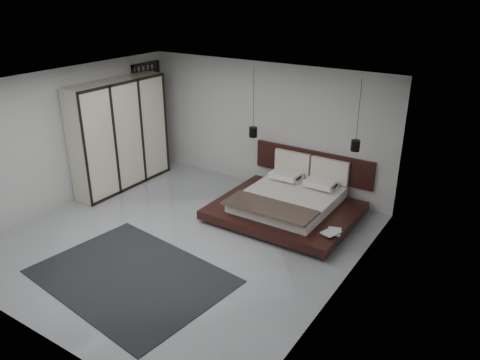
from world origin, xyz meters
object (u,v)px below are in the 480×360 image
Objects in this scene: pendant_right at (355,145)px; pendant_left at (253,132)px; rug at (131,276)px; lattice_screen at (149,117)px; wardrobe at (120,134)px; bed at (289,202)px.

pendant_left is at bearing 180.00° from pendant_right.
lattice_screen is at bearing 128.71° from rug.
lattice_screen reaches higher than wardrobe.
wardrobe is at bearing -158.54° from pendant_left.
pendant_right is at bearing -1.34° from lattice_screen.
lattice_screen is 4.32m from bed.
pendant_right is (5.27, -0.12, 0.27)m from lattice_screen.
pendant_right is at bearing 59.21° from rug.
rug is at bearing -120.79° from pendant_right.
bed is at bearing -159.39° from pendant_right.
bed is at bearing 9.97° from wardrobe.
bed is 0.89× the size of rug.
lattice_screen reaches higher than rug.
rug is (3.07, -3.83, -1.29)m from lattice_screen.
wardrobe is at bearing -170.03° from bed.
pendant_left is 0.48× the size of rug.
pendant_left is (-1.11, 0.42, 1.18)m from bed.
wardrobe is at bearing -78.41° from lattice_screen.
pendant_right is at bearing 20.61° from bed.
wardrobe is (0.25, -1.23, -0.09)m from lattice_screen.
bed is 3.48m from rug.
wardrobe is (-5.02, -1.10, -0.36)m from pendant_right.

